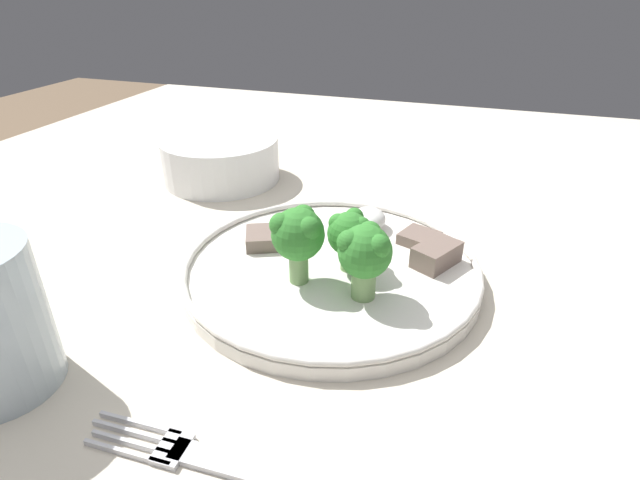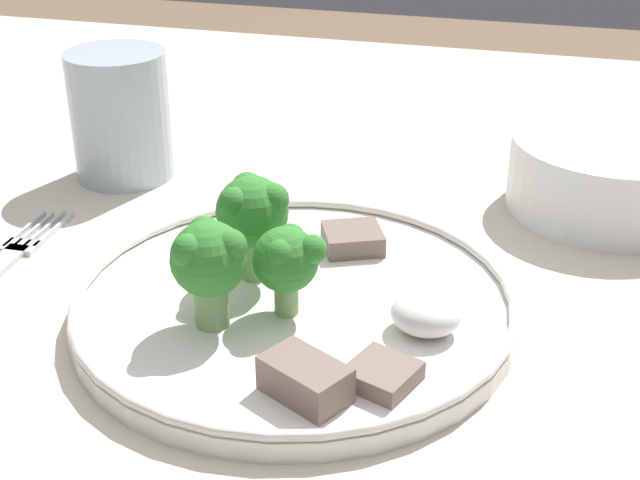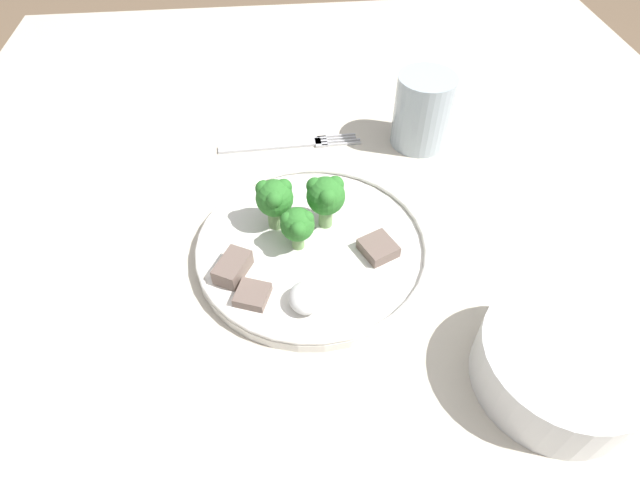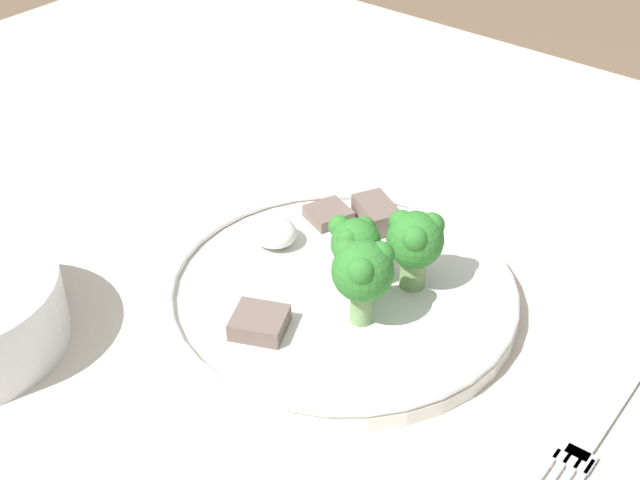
# 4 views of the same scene
# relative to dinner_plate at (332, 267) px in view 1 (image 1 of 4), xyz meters

# --- Properties ---
(table) EXTENTS (1.39, 1.15, 0.78)m
(table) POSITION_rel_dinner_plate_xyz_m (-0.00, 0.05, -0.09)
(table) COLOR beige
(table) RESTS_ON ground_plane
(dinner_plate) EXTENTS (0.27, 0.27, 0.02)m
(dinner_plate) POSITION_rel_dinner_plate_xyz_m (0.00, 0.00, 0.00)
(dinner_plate) COLOR white
(dinner_plate) RESTS_ON table
(fork) EXTENTS (0.03, 0.20, 0.00)m
(fork) POSITION_rel_dinner_plate_xyz_m (-0.21, -0.01, -0.01)
(fork) COLOR silver
(fork) RESTS_ON table
(cream_bowl) EXTENTS (0.15, 0.15, 0.06)m
(cream_bowl) POSITION_rel_dinner_plate_xyz_m (0.18, 0.21, 0.02)
(cream_bowl) COLOR white
(cream_bowl) RESTS_ON table
(broccoli_floret_near_rim_left) EXTENTS (0.04, 0.04, 0.05)m
(broccoli_floret_near_rim_left) POSITION_rel_dinner_plate_xyz_m (0.00, -0.02, 0.04)
(broccoli_floret_near_rim_left) COLOR #7FA866
(broccoli_floret_near_rim_left) RESTS_ON dinner_plate
(broccoli_floret_center_left) EXTENTS (0.05, 0.04, 0.07)m
(broccoli_floret_center_left) POSITION_rel_dinner_plate_xyz_m (-0.03, 0.02, 0.05)
(broccoli_floret_center_left) COLOR #7FA866
(broccoli_floret_center_left) RESTS_ON dinner_plate
(broccoli_floret_back_left) EXTENTS (0.04, 0.04, 0.06)m
(broccoli_floret_back_left) POSITION_rel_dinner_plate_xyz_m (-0.04, -0.04, 0.04)
(broccoli_floret_back_left) COLOR #7FA866
(broccoli_floret_back_left) RESTS_ON dinner_plate
(meat_slice_front_slice) EXTENTS (0.05, 0.04, 0.02)m
(meat_slice_front_slice) POSITION_rel_dinner_plate_xyz_m (0.03, -0.09, 0.01)
(meat_slice_front_slice) COLOR #756056
(meat_slice_front_slice) RESTS_ON dinner_plate
(meat_slice_middle_slice) EXTENTS (0.05, 0.05, 0.01)m
(meat_slice_middle_slice) POSITION_rel_dinner_plate_xyz_m (0.02, 0.07, 0.01)
(meat_slice_middle_slice) COLOR #756056
(meat_slice_middle_slice) RESTS_ON dinner_plate
(meat_slice_rear_slice) EXTENTS (0.04, 0.04, 0.01)m
(meat_slice_rear_slice) POSITION_rel_dinner_plate_xyz_m (0.07, -0.07, 0.01)
(meat_slice_rear_slice) COLOR #756056
(meat_slice_rear_slice) RESTS_ON dinner_plate
(sauce_dollop) EXTENTS (0.04, 0.04, 0.02)m
(sauce_dollop) POSITION_rel_dinner_plate_xyz_m (0.08, -0.01, 0.01)
(sauce_dollop) COLOR white
(sauce_dollop) RESTS_ON dinner_plate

